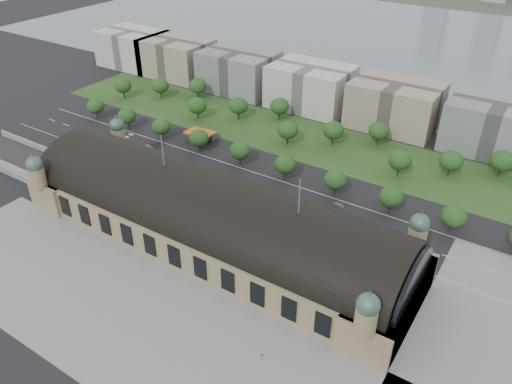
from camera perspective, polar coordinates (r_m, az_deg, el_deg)
The scene contains 53 objects.
ground at distance 185.24m, azimuth -5.04°, elevation -5.55°, with size 900.00×900.00×0.00m, color black.
station at distance 179.15m, azimuth -5.20°, elevation -2.95°, with size 150.00×48.40×44.30m.
track_cutting at distance 257.40m, azimuth -25.24°, elevation 3.04°, with size 70.00×24.00×3.10m.
plaza_south at distance 156.56m, azimuth -12.15°, elevation -14.99°, with size 190.00×48.00×0.12m, color gray.
plaza_east at distance 160.42m, azimuth 27.25°, elevation -17.37°, with size 56.00×100.00×0.12m, color gray.
road_slab at distance 220.23m, azimuth -3.18°, elevation 1.27°, with size 260.00×26.00×0.10m, color black.
grass_belt at distance 258.98m, azimuth 4.89°, elevation 6.20°, with size 300.00×45.00×0.10m, color #28471C.
petrol_station at distance 256.26m, azimuth -5.81°, elevation 6.59°, with size 14.00×13.00×5.05m.
lake at distance 436.67m, azimuth 20.34°, elevation 15.29°, with size 700.00×320.00×0.08m, color slate.
far_shore at distance 628.67m, azimuth 25.46°, elevation 18.99°, with size 700.00×120.00×0.14m, color #44513D.
office_0 at distance 374.38m, azimuth -13.82°, elevation 15.66°, with size 45.00×32.00×24.00m, color beige.
office_1 at distance 347.43m, azimuth -9.01°, elevation 14.92°, with size 45.00×32.00×24.00m, color tan.
office_2 at distance 317.64m, azimuth -1.98°, elevation 13.64°, with size 45.00×32.00×24.00m, color gray.
office_3 at distance 293.39m, azimuth 6.24°, elevation 11.87°, with size 45.00×32.00×24.00m, color beige.
office_4 at distance 276.16m, azimuth 15.58°, elevation 9.55°, with size 45.00×32.00×24.00m, color tan.
office_5 at distance 267.30m, azimuth 25.68°, elevation 6.72°, with size 45.00×32.00×24.00m, color gray.
tree_row_0 at distance 290.30m, azimuth -17.86°, elevation 9.30°, with size 9.60×9.60×11.52m.
tree_row_1 at distance 273.16m, azimuth -14.52°, elevation 8.41°, with size 9.60×9.60×11.52m.
tree_row_2 at distance 257.13m, azimuth -10.76°, elevation 7.37°, with size 9.60×9.60×11.52m.
tree_row_3 at distance 242.41m, azimuth -6.55°, elevation 6.15°, with size 9.60×9.60×11.52m.
tree_row_4 at distance 229.27m, azimuth -1.86°, elevation 4.76°, with size 9.60×9.60×11.52m.
tree_row_5 at distance 217.98m, azimuth 3.35°, elevation 3.16°, with size 9.60×9.60×11.52m.
tree_row_6 at distance 208.86m, azimuth 9.04°, elevation 1.38°, with size 9.60×9.60×11.52m.
tree_row_7 at distance 202.18m, azimuth 15.18°, elevation -0.55°, with size 9.60×9.60×11.52m.
tree_row_8 at distance 198.21m, azimuth 21.65°, elevation -2.58°, with size 9.60×9.60×11.52m.
tree_belt_0 at distance 315.26m, azimuth -14.99°, elevation 11.67°, with size 10.40×10.40×12.48m.
tree_belt_1 at distance 310.04m, azimuth -10.90°, elevation 11.84°, with size 10.40×10.40×12.48m.
tree_belt_2 at distance 306.39m, azimuth -6.69°, elevation 11.95°, with size 10.40×10.40×12.48m.
tree_belt_3 at distance 277.84m, azimuth -6.73°, elevation 9.78°, with size 10.40×10.40×12.48m.
tree_belt_4 at distance 275.86m, azimuth -2.03°, elevation 9.81°, with size 10.40×10.40×12.48m.
tree_belt_5 at distance 275.71m, azimuth 2.71°, elevation 9.78°, with size 10.40×10.40×12.48m.
tree_belt_6 at distance 248.00m, azimuth 3.65°, elevation 7.09°, with size 10.40×10.40×12.48m.
tree_belt_7 at distance 250.15m, azimuth 8.84°, elevation 6.99°, with size 10.40×10.40×12.48m.
tree_belt_8 at distance 254.27m, azimuth 13.89°, elevation 6.84°, with size 10.40×10.40×12.48m.
tree_belt_9 at distance 228.71m, azimuth 16.14°, elevation 3.52°, with size 10.40×10.40×12.48m.
tree_belt_10 at distance 235.68m, azimuth 21.42°, elevation 3.37°, with size 10.40×10.40×12.48m.
tree_belt_11 at distance 244.52m, azimuth 26.35°, elevation 3.21°, with size 10.40×10.40×12.48m.
traffic_car_1 at distance 252.63m, azimuth -12.18°, elevation 5.05°, with size 1.59×4.55×1.50m, color gray.
traffic_car_2 at distance 233.07m, azimuth -11.06°, elevation 2.75°, with size 2.48×5.39×1.50m, color black.
traffic_car_4 at distance 210.96m, azimuth 0.62°, elevation 0.04°, with size 1.81×4.49×1.53m, color #1A294A.
traffic_car_5 at distance 205.21m, azimuth 9.42°, elevation -1.48°, with size 1.53×4.38×1.44m, color #53555A.
traffic_car_6 at distance 189.88m, azimuth 17.56°, elevation -5.81°, with size 2.62×5.68×1.58m, color silver.
parked_car_0 at distance 246.95m, azimuth -15.95°, elevation 3.81°, with size 1.43×4.09×1.35m, color black.
parked_car_1 at distance 239.57m, azimuth -14.20°, elevation 3.19°, with size 2.48×5.37×1.49m, color #973013.
parked_car_2 at distance 241.16m, azimuth -15.39°, elevation 3.22°, with size 2.23×5.48×1.59m, color #172241.
parked_car_3 at distance 234.80m, azimuth -12.96°, elevation 2.73°, with size 1.68×4.17×1.42m, color #505357.
parked_car_4 at distance 230.75m, azimuth -11.99°, elevation 2.30°, with size 1.46×4.19×1.38m, color white.
parked_car_5 at distance 219.81m, azimuth -8.70°, elevation 1.06°, with size 2.33×5.06×1.41m, color gray.
parked_car_6 at distance 215.24m, azimuth -6.85°, elevation 0.51°, with size 2.17×5.33×1.55m, color black.
bus_west at distance 199.27m, azimuth 1.00°, elevation -1.76°, with size 2.91×12.42×3.46m, color red.
bus_mid at distance 200.46m, azimuth 2.44°, elevation -1.62°, with size 2.61×11.14×3.10m, color beige.
bus_east at distance 190.84m, azimuth 9.82°, elevation -4.01°, with size 3.01×12.87×3.58m, color silver.
pedestrian_0 at distance 145.54m, azimuth 0.59°, elevation -18.26°, with size 0.80×0.46×1.63m, color gray.
Camera 1 is at (93.15, -113.37, 113.07)m, focal length 35.00 mm.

